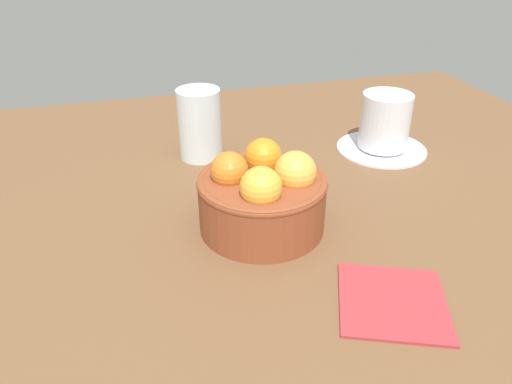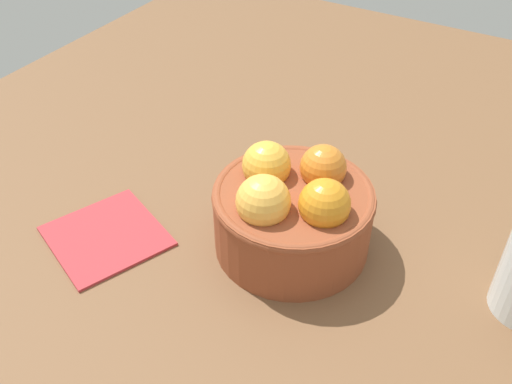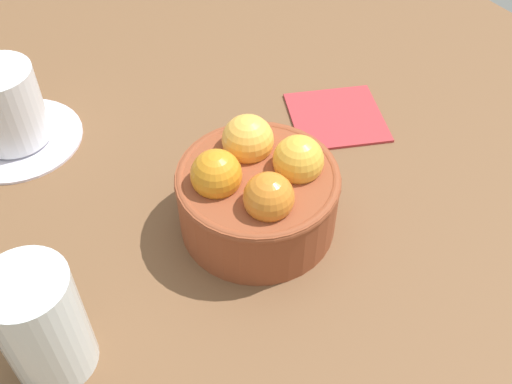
{
  "view_description": "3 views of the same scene",
  "coord_description": "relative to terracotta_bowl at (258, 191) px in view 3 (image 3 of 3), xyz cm",
  "views": [
    {
      "loc": [
        13.43,
        45.09,
        31.61
      ],
      "look_at": [
        0.83,
        0.46,
        4.96
      ],
      "focal_mm": 34.41,
      "sensor_mm": 36.0,
      "label": 1
    },
    {
      "loc": [
        -35.04,
        -16.8,
        37.84
      ],
      "look_at": [
        -1.52,
        2.92,
        6.14
      ],
      "focal_mm": 40.43,
      "sensor_mm": 36.0,
      "label": 2
    },
    {
      "loc": [
        30.47,
        -19.66,
        42.43
      ],
      "look_at": [
        -0.07,
        -0.13,
        4.17
      ],
      "focal_mm": 42.13,
      "sensor_mm": 36.0,
      "label": 3
    }
  ],
  "objects": [
    {
      "name": "ground_plane",
      "position": [
        0.05,
        -0.02,
        -6.58
      ],
      "size": [
        113.8,
        98.92,
        4.7
      ],
      "primitive_type": "cube",
      "color": "brown"
    },
    {
      "name": "terracotta_bowl",
      "position": [
        0.0,
        0.0,
        0.0
      ],
      "size": [
        14.39,
        14.39,
        9.48
      ],
      "color": "brown",
      "rests_on": "ground_plane"
    },
    {
      "name": "coffee_cup",
      "position": [
        -23.38,
        -15.19,
        -0.43
      ],
      "size": [
        13.46,
        13.46,
        8.74
      ],
      "color": "white",
      "rests_on": "ground_plane"
    },
    {
      "name": "water_glass",
      "position": [
        3.37,
        -20.42,
        0.85
      ],
      "size": [
        6.22,
        6.22,
        10.15
      ],
      "primitive_type": "cylinder",
      "color": "silver",
      "rests_on": "ground_plane"
    },
    {
      "name": "folded_napkin",
      "position": [
        -8.04,
        15.5,
        -3.92
      ],
      "size": [
        12.9,
        12.98,
        0.6
      ],
      "primitive_type": "cube",
      "rotation": [
        0.0,
        0.0,
        -0.4
      ],
      "color": "#B23338",
      "rests_on": "ground_plane"
    }
  ]
}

